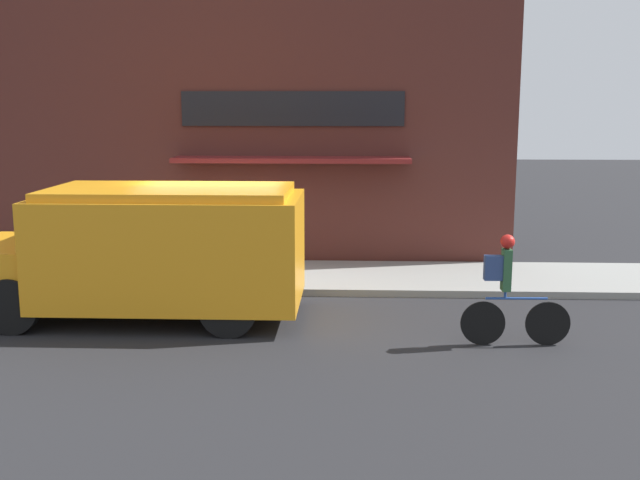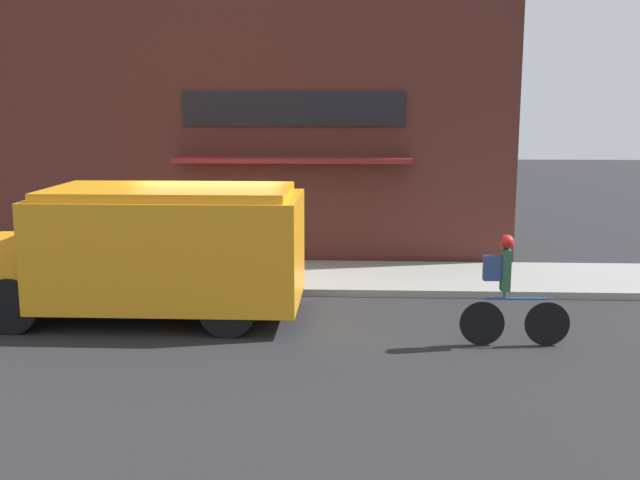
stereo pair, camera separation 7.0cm
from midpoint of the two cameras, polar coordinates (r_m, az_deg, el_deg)
name	(u,v)px [view 2 (the right image)]	position (r m, az deg, el deg)	size (l,w,h in m)	color
ground_plane	(215,295)	(14.04, -7.84, -4.20)	(70.00, 70.00, 0.00)	#232326
sidewalk	(227,276)	(15.27, -6.96, -2.74)	(28.00, 2.60, 0.14)	gray
storefront	(238,136)	(16.32, -6.13, 7.92)	(12.03, 0.97, 5.68)	#4C231E
school_bus	(151,250)	(12.54, -12.61, -0.74)	(5.44, 2.68, 2.18)	orange
cyclist	(508,292)	(11.25, 14.30, -3.88)	(1.61, 0.21, 1.65)	black
trash_bin	(98,243)	(16.70, -16.47, -0.19)	(0.47, 0.47, 0.88)	slate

